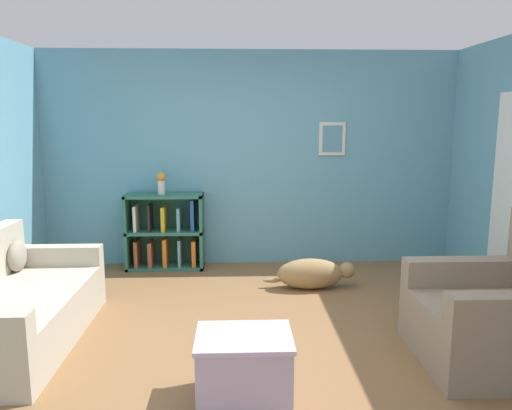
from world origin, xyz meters
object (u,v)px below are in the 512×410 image
Objects in this scene: bookshelf at (166,233)px; dog at (312,274)px; recliner_chair at (503,315)px; vase at (161,182)px; couch at (9,309)px; coffee_table at (244,365)px.

bookshelf is 0.93× the size of dog.
recliner_chair is 3.84m from vase.
couch is at bearing -115.37° from bookshelf.
couch is at bearing -155.31° from dog.
coffee_table is 2.32× the size of vase.
recliner_chair reaches higher than bookshelf.
bookshelf is 3.46× the size of vase.
bookshelf is at bearing 32.93° from vase.
coffee_table is (1.87, -0.89, -0.06)m from couch.
vase is (-1.69, 0.82, 0.89)m from dog.
dog is (2.63, 1.21, -0.13)m from couch.
coffee_table is at bearing -109.98° from dog.
vase reaches higher than dog.
couch is 2.98× the size of coffee_table.
bookshelf is 1.88m from dog.
recliner_chair is 4.07× the size of vase.
bookshelf reaches higher than dog.
recliner_chair is 1.98m from coffee_table.
bookshelf reaches higher than coffee_table.
coffee_table is at bearing -73.00° from bookshelf.
recliner_chair is 1.75× the size of coffee_table.
bookshelf is at bearing 107.00° from coffee_table.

